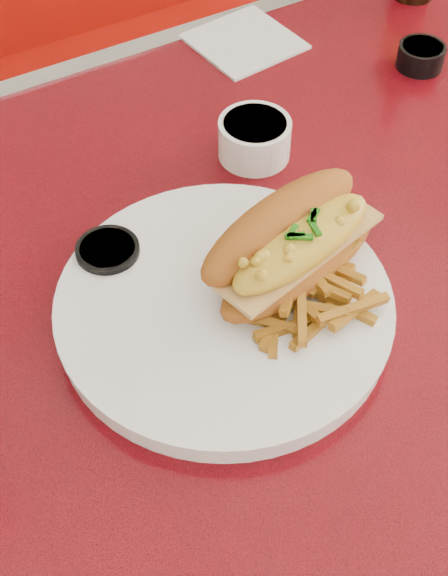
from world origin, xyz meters
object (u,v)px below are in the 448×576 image
mac_hoagie (293,243)px  sauce_cup_right (421,55)px  diner_table (344,318)px  booth_bench_far (95,147)px  sauce_cup_left (109,257)px  fork (287,260)px  gravy_ramekin (255,138)px  dinner_plate (224,307)px

mac_hoagie → sauce_cup_right: 0.41m
diner_table → booth_bench_far: bearing=90.0°
booth_bench_far → sauce_cup_left: 0.93m
fork → gravy_ramekin: bearing=-19.5°
mac_hoagie → diner_table: bearing=3.8°
dinner_plate → fork: (0.08, 0.01, 0.01)m
dinner_plate → sauce_cup_right: bearing=28.3°
fork → gravy_ramekin: 0.18m
booth_bench_far → dinner_plate: (-0.19, -0.85, 0.50)m
mac_hoagie → fork: size_ratio=1.40×
booth_bench_far → sauce_cup_right: size_ratio=18.84×
mac_hoagie → gravy_ramekin: bearing=55.0°
sauce_cup_left → sauce_cup_right: 0.49m
mac_hoagie → sauce_cup_right: size_ratio=3.29×
mac_hoagie → dinner_plate: bearing=167.9°
mac_hoagie → fork: bearing=60.2°
mac_hoagie → sauce_cup_left: 0.18m
dinner_plate → sauce_cup_left: (-0.07, 0.11, 0.00)m
dinner_plate → gravy_ramekin: gravy_ramekin is taller
mac_hoagie → gravy_ramekin: 0.20m
diner_table → mac_hoagie: size_ratio=5.87×
diner_table → gravy_ramekin: (-0.04, 0.15, 0.19)m
dinner_plate → sauce_cup_left: bearing=121.9°
sauce_cup_right → diner_table: bearing=-140.6°
mac_hoagie → booth_bench_far: bearing=69.0°
fork → sauce_cup_right: 0.39m
diner_table → sauce_cup_right: (0.23, 0.19, 0.18)m
booth_bench_far → gravy_ramekin: 0.84m
sauce_cup_left → sauce_cup_right: bearing=13.5°
fork → sauce_cup_right: sauce_cup_right is taller
booth_bench_far → sauce_cup_right: bearing=-70.2°
dinner_plate → sauce_cup_left: 0.13m
dinner_plate → gravy_ramekin: 0.23m
gravy_ramekin → sauce_cup_right: size_ratio=1.41×
diner_table → booth_bench_far: (0.00, 0.81, -0.32)m
booth_bench_far → mac_hoagie: bearing=-97.6°
gravy_ramekin → sauce_cup_right: gravy_ramekin is taller
diner_table → booth_bench_far: 0.87m
diner_table → sauce_cup_left: 0.32m
fork → sauce_cup_right: (0.33, 0.21, -0.01)m
diner_table → mac_hoagie: bearing=-162.8°
diner_table → sauce_cup_left: size_ratio=15.65×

